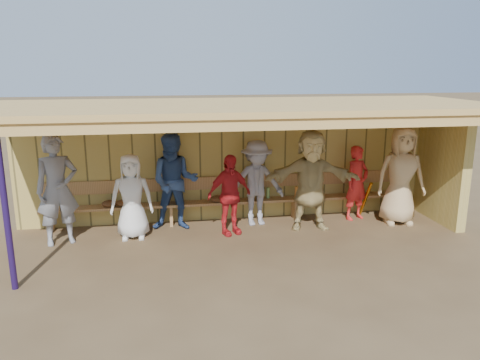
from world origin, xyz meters
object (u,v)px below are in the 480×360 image
at_px(player_d, 229,195).
at_px(bench, 234,196).
at_px(player_b, 132,197).
at_px(player_c, 175,182).
at_px(player_g, 357,183).
at_px(player_a, 57,190).
at_px(player_f, 311,180).
at_px(player_h, 401,176).
at_px(player_e, 257,183).

distance_m(player_d, bench, 0.83).
distance_m(player_b, player_c, 0.90).
distance_m(player_d, player_g, 2.78).
xyz_separation_m(player_a, player_g, (5.82, 0.42, -0.22)).
distance_m(player_f, bench, 1.64).
height_order(player_b, player_c, player_c).
relative_size(player_c, player_d, 1.24).
height_order(player_a, player_g, player_a).
bearing_deg(player_c, player_h, 1.92).
bearing_deg(player_d, player_c, 134.09).
relative_size(player_b, bench, 0.21).
bearing_deg(player_f, player_d, -170.69).
height_order(player_a, player_h, player_a).
xyz_separation_m(player_a, player_b, (1.27, 0.06, -0.20)).
bearing_deg(bench, player_c, -165.77).
relative_size(player_c, player_g, 1.23).
xyz_separation_m(player_a, player_e, (3.70, 0.43, -0.14)).
xyz_separation_m(player_b, player_h, (5.29, -0.05, 0.20)).
height_order(player_b, player_f, player_f).
distance_m(player_c, player_e, 1.62).
bearing_deg(player_e, player_f, -27.30).
xyz_separation_m(player_a, bench, (3.28, 0.74, -0.47)).
bearing_deg(player_h, player_b, -172.14).
relative_size(player_d, bench, 0.20).
xyz_separation_m(player_e, bench, (-0.41, 0.31, -0.33)).
xyz_separation_m(player_d, bench, (0.20, 0.77, -0.24)).
distance_m(player_f, player_h, 1.88).
height_order(player_b, player_h, player_h).
xyz_separation_m(player_f, player_h, (1.88, -0.00, 0.01)).
xyz_separation_m(player_c, player_f, (2.61, -0.41, 0.03)).
relative_size(player_b, player_d, 1.03).
bearing_deg(player_h, bench, 175.97).
bearing_deg(player_h, player_g, 159.80).
height_order(player_c, bench, player_c).
distance_m(player_a, player_c, 2.12).
height_order(player_d, bench, player_d).
relative_size(player_c, player_f, 0.97).
distance_m(player_c, player_f, 2.64).
xyz_separation_m(player_b, player_c, (0.80, 0.37, 0.16)).
xyz_separation_m(player_f, bench, (-1.41, 0.72, -0.46)).
bearing_deg(player_a, player_b, -17.13).
relative_size(player_e, player_f, 0.87).
relative_size(player_a, player_g, 1.29).
height_order(player_a, player_c, player_a).
distance_m(player_c, bench, 1.31).
xyz_separation_m(player_b, player_d, (1.80, -0.09, -0.02)).
bearing_deg(player_f, player_h, 7.36).
relative_size(player_h, bench, 0.26).
distance_m(player_g, bench, 2.57).
bearing_deg(player_b, player_g, 5.43).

